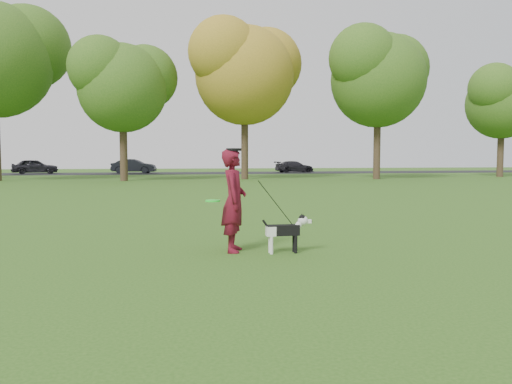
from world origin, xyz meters
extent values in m
plane|color=#285116|center=(0.00, 0.00, 0.00)|extent=(120.00, 120.00, 0.00)
cube|color=black|center=(0.00, 40.00, 0.01)|extent=(120.00, 7.00, 0.02)
imported|color=#590C1A|center=(-0.31, 0.42, 0.82)|extent=(0.52, 0.67, 1.65)
cube|color=black|center=(0.43, 0.15, 0.36)|extent=(0.51, 0.16, 0.17)
cube|color=white|center=(0.24, 0.15, 0.36)|extent=(0.14, 0.16, 0.15)
cylinder|color=white|center=(0.24, 0.10, 0.14)|extent=(0.05, 0.05, 0.28)
cylinder|color=white|center=(0.24, 0.21, 0.14)|extent=(0.05, 0.05, 0.28)
cylinder|color=black|center=(0.63, 0.10, 0.14)|extent=(0.05, 0.05, 0.28)
cylinder|color=black|center=(0.63, 0.21, 0.14)|extent=(0.05, 0.05, 0.28)
cylinder|color=white|center=(0.66, 0.15, 0.41)|extent=(0.17, 0.10, 0.18)
sphere|color=white|center=(0.76, 0.15, 0.51)|extent=(0.16, 0.16, 0.16)
sphere|color=black|center=(0.75, 0.15, 0.54)|extent=(0.12, 0.12, 0.12)
cube|color=white|center=(0.84, 0.15, 0.50)|extent=(0.10, 0.06, 0.06)
sphere|color=black|center=(0.90, 0.15, 0.50)|extent=(0.03, 0.03, 0.03)
cone|color=black|center=(0.75, 0.11, 0.59)|extent=(0.06, 0.06, 0.07)
cone|color=black|center=(0.75, 0.20, 0.59)|extent=(0.06, 0.06, 0.07)
cylinder|color=black|center=(0.18, 0.15, 0.42)|extent=(0.18, 0.03, 0.23)
cylinder|color=black|center=(0.61, 0.15, 0.41)|extent=(0.11, 0.11, 0.02)
imported|color=black|center=(-12.88, 40.00, 0.69)|extent=(4.18, 2.56, 1.33)
imported|color=black|center=(-4.26, 40.00, 0.68)|extent=(4.17, 2.07, 1.31)
imported|color=black|center=(11.09, 40.00, 0.58)|extent=(4.03, 2.09, 1.12)
cylinder|color=#20FF30|center=(-0.66, 0.28, 0.84)|extent=(0.23, 0.23, 0.02)
cylinder|color=black|center=(-0.31, 0.42, 1.63)|extent=(0.24, 0.24, 0.04)
cylinder|color=#38281C|center=(-4.00, 25.50, 2.10)|extent=(0.48, 0.48, 4.20)
sphere|color=#426B1E|center=(-4.00, 25.50, 6.44)|extent=(5.60, 5.60, 5.60)
cylinder|color=#38281C|center=(4.00, 26.50, 2.52)|extent=(0.48, 0.48, 5.04)
sphere|color=#A58426|center=(4.00, 26.50, 7.73)|extent=(6.72, 6.72, 6.72)
cylinder|color=#38281C|center=(13.00, 25.00, 2.42)|extent=(0.48, 0.48, 4.83)
sphere|color=#426B1E|center=(13.00, 25.00, 7.41)|extent=(6.44, 6.44, 6.44)
cylinder|color=#38281C|center=(24.00, 27.00, 1.99)|extent=(0.48, 0.48, 3.99)
sphere|color=#426B1E|center=(24.00, 27.00, 6.12)|extent=(5.32, 5.32, 5.32)
camera|label=1|loc=(-1.38, -7.44, 1.51)|focal=35.00mm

